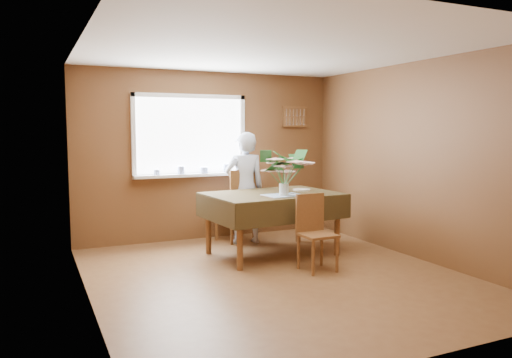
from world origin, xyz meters
name	(u,v)px	position (x,y,z in m)	size (l,w,h in m)	color
floor	(276,276)	(0.00, 0.00, 0.00)	(4.50, 4.50, 0.00)	brown
ceiling	(277,50)	(0.00, 0.00, 2.50)	(4.50, 4.50, 0.00)	white
wall_back	(209,156)	(0.00, 2.25, 1.25)	(4.00, 4.00, 0.00)	brown
wall_front	(424,187)	(0.00, -2.25, 1.25)	(4.00, 4.00, 0.00)	brown
wall_left	(86,172)	(-2.00, 0.00, 1.25)	(4.50, 4.50, 0.00)	brown
wall_right	(418,161)	(2.00, 0.00, 1.25)	(4.50, 4.50, 0.00)	brown
window_assembly	(191,149)	(-0.29, 2.20, 1.36)	(1.72, 0.20, 1.22)	white
spoon_rack	(295,117)	(1.45, 2.22, 1.85)	(0.44, 0.05, 0.33)	brown
dining_table	(273,201)	(0.40, 0.91, 0.72)	(1.77, 1.28, 0.82)	brown
chair_far	(239,203)	(0.29, 1.78, 0.58)	(0.55, 0.55, 1.07)	brown
chair_near	(314,228)	(0.54, 0.09, 0.49)	(0.39, 0.39, 0.89)	brown
seated_woman	(245,188)	(0.34, 1.68, 0.80)	(0.59, 0.39, 1.61)	white
flower_bouquet	(284,169)	(0.42, 0.63, 1.16)	(0.61, 0.61, 0.52)	white
side_plate	(302,190)	(0.91, 1.03, 0.82)	(0.24, 0.24, 0.01)	white
table_knife	(292,194)	(0.58, 0.69, 0.82)	(0.02, 0.24, 0.00)	silver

